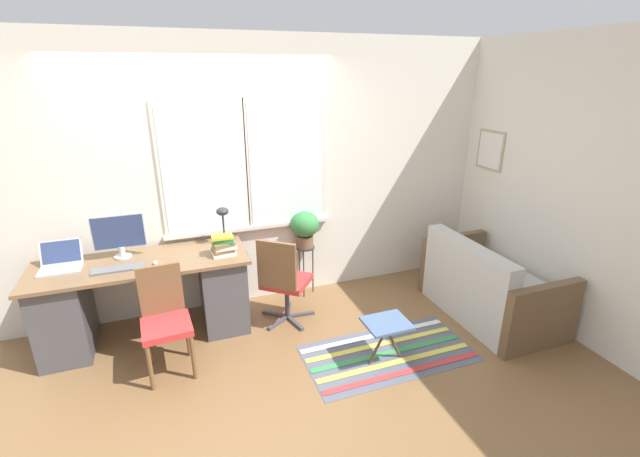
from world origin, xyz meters
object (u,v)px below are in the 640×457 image
(folding_stool, at_px, (387,326))
(mouse, at_px, (155,263))
(book_stack, at_px, (224,246))
(office_chair_swivel, at_px, (283,280))
(keyboard, at_px, (118,269))
(desk_chair_wooden, at_px, (165,318))
(desk_lamp, at_px, (223,218))
(laptop, at_px, (61,263))
(potted_plant, at_px, (305,227))
(plant_stand, at_px, (305,254))
(couch_loveseat, at_px, (487,290))
(monitor, at_px, (119,235))

(folding_stool, bearing_deg, mouse, 151.33)
(book_stack, bearing_deg, office_chair_swivel, -10.43)
(keyboard, height_order, desk_chair_wooden, desk_chair_wooden)
(desk_lamp, bearing_deg, mouse, -157.74)
(mouse, bearing_deg, book_stack, 1.00)
(laptop, distance_m, folding_stool, 2.82)
(potted_plant, bearing_deg, laptop, -174.85)
(plant_stand, bearing_deg, desk_lamp, -170.58)
(desk_lamp, distance_m, book_stack, 0.31)
(couch_loveseat, distance_m, potted_plant, 1.97)
(desk_chair_wooden, height_order, office_chair_swivel, office_chair_swivel)
(folding_stool, bearing_deg, keyboard, 154.88)
(keyboard, bearing_deg, laptop, 156.39)
(desk_lamp, bearing_deg, book_stack, -99.88)
(book_stack, xyz_separation_m, plant_stand, (0.91, 0.39, -0.38))
(monitor, xyz_separation_m, desk_chair_wooden, (0.31, -0.69, -0.52))
(desk_lamp, bearing_deg, desk_chair_wooden, -131.50)
(mouse, xyz_separation_m, plant_stand, (1.50, 0.40, -0.31))
(couch_loveseat, bearing_deg, office_chair_swivel, 73.93)
(book_stack, bearing_deg, folding_stool, -39.76)
(monitor, height_order, book_stack, monitor)
(monitor, bearing_deg, keyboard, -94.44)
(book_stack, bearing_deg, desk_lamp, 80.12)
(mouse, relative_size, desk_lamp, 0.18)
(laptop, xyz_separation_m, plant_stand, (2.25, 0.20, -0.34))
(laptop, relative_size, book_stack, 1.46)
(keyboard, bearing_deg, potted_plant, 12.63)
(plant_stand, relative_size, potted_plant, 1.46)
(desk_lamp, relative_size, book_stack, 1.67)
(book_stack, bearing_deg, keyboard, -179.41)
(laptop, xyz_separation_m, desk_lamp, (1.39, 0.06, 0.22))
(laptop, height_order, mouse, laptop)
(keyboard, height_order, potted_plant, potted_plant)
(plant_stand, xyz_separation_m, folding_stool, (0.27, -1.37, -0.14))
(monitor, height_order, keyboard, monitor)
(laptop, relative_size, folding_stool, 0.84)
(desk_lamp, bearing_deg, plant_stand, 9.42)
(desk_lamp, height_order, office_chair_swivel, desk_lamp)
(book_stack, xyz_separation_m, potted_plant, (0.91, 0.39, -0.06))
(monitor, xyz_separation_m, keyboard, (-0.02, -0.27, -0.21))
(mouse, distance_m, couch_loveseat, 3.19)
(desk_chair_wooden, distance_m, potted_plant, 1.72)
(keyboard, distance_m, office_chair_swivel, 1.45)
(monitor, xyz_separation_m, book_stack, (0.87, -0.26, -0.13))
(desk_lamp, xyz_separation_m, folding_stool, (1.13, -1.23, -0.69))
(potted_plant, bearing_deg, monitor, -175.65)
(keyboard, height_order, office_chair_swivel, office_chair_swivel)
(laptop, distance_m, couch_loveseat, 3.97)
(desk_chair_wooden, bearing_deg, plant_stand, 25.67)
(mouse, bearing_deg, desk_chair_wooden, -85.63)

